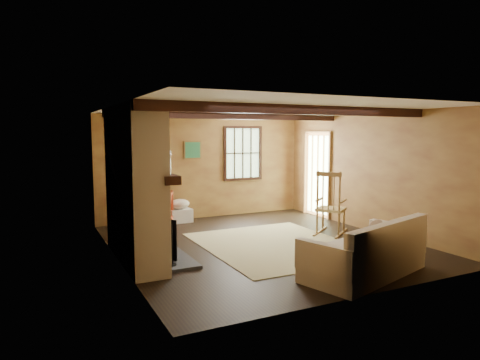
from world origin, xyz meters
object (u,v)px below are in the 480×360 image
rocking_chair (330,207)px  armchair (152,210)px  sofa (368,255)px  fireplace (135,190)px  laundry_basket (180,215)px

rocking_chair → armchair: rocking_chair is taller
sofa → fireplace: bearing=124.9°
sofa → armchair: (-1.92, 4.34, 0.10)m
fireplace → laundry_basket: fireplace is taller
rocking_chair → laundry_basket: bearing=6.7°
rocking_chair → laundry_basket: 3.35m
rocking_chair → sofa: bearing=116.4°
rocking_chair → armchair: size_ratio=1.49×
rocking_chair → armchair: (-3.03, 2.09, -0.15)m
fireplace → sofa: bearing=-38.6°
fireplace → sofa: 3.58m
rocking_chair → sofa: size_ratio=0.59×
armchair → fireplace: bearing=1.7°
armchair → sofa: bearing=46.0°
laundry_basket → rocking_chair: bearing=-45.8°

